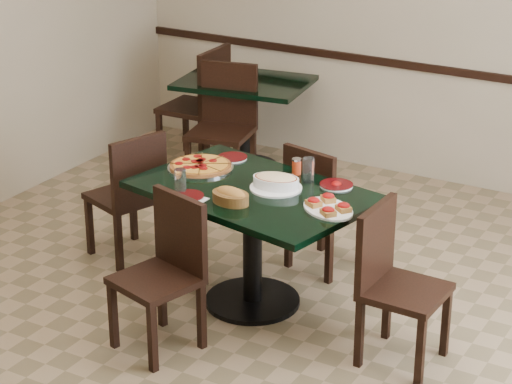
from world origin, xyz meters
The scene contains 20 objects.
floor centered at (0.00, 0.00, 0.00)m, with size 5.50×5.50×0.00m, color #80684A.
main_table centered at (-0.07, 0.25, 0.57)m, with size 1.49×1.11×0.75m.
back_table centered at (-1.27, 2.19, 0.52)m, with size 1.10×0.87×0.75m.
chair_far centered at (0.07, 0.84, 0.47)m, with size 0.48×0.48×0.85m.
chair_near centered at (-0.24, -0.38, 0.49)m, with size 0.50×0.50×0.87m.
chair_right centered at (0.89, 0.10, 0.49)m, with size 0.42×0.42×0.88m.
chair_left centered at (-1.05, 0.38, 0.49)m, with size 0.52×0.52×0.88m.
back_chair_near centered at (-1.22, 1.80, 0.54)m, with size 0.53×0.53×0.96m.
back_chair_left centered at (-1.62, 2.10, 0.56)m, with size 0.48×0.48×0.99m.
pepperoni_pizza centered at (-0.50, 0.37, 0.77)m, with size 0.41×0.41×0.04m.
lasagna_casserole centered at (0.05, 0.31, 0.80)m, with size 0.31×0.31×0.09m.
bread_basket centered at (-0.07, 0.01, 0.79)m, with size 0.25×0.18×0.10m.
bruschetta_platter centered at (0.45, 0.19, 0.77)m, with size 0.42×0.39×0.05m.
side_plate_near centered at (-0.32, -0.05, 0.76)m, with size 0.19×0.19×0.02m.
side_plate_far_r centered at (0.34, 0.53, 0.76)m, with size 0.20×0.20×0.03m.
side_plate_far_l centered at (-0.42, 0.62, 0.76)m, with size 0.19×0.19×0.02m.
napkin_setting centered at (-0.27, -0.07, 0.75)m, with size 0.15×0.15×0.01m.
water_glass_a centered at (0.16, 0.51, 0.82)m, with size 0.07×0.07×0.15m, color white.
water_glass_b centered at (-0.39, -0.01, 0.82)m, with size 0.07×0.07×0.14m, color white.
pepper_shaker centered at (0.05, 0.59, 0.80)m, with size 0.06×0.06×0.10m.
Camera 1 is at (2.64, -4.38, 2.93)m, focal length 70.00 mm.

